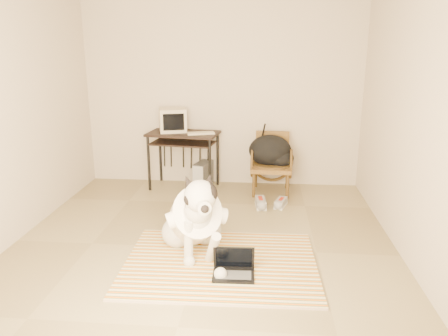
# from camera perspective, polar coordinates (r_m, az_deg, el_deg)

# --- Properties ---
(floor) EXTENTS (4.50, 4.50, 0.00)m
(floor) POSITION_cam_1_polar(r_m,az_deg,el_deg) (4.60, -2.91, -10.38)
(floor) COLOR #8C7D56
(floor) RESTS_ON ground
(wall_back) EXTENTS (4.50, 0.00, 4.50)m
(wall_back) POSITION_cam_1_polar(r_m,az_deg,el_deg) (6.39, -0.28, 9.78)
(wall_back) COLOR beige
(wall_back) RESTS_ON floor
(wall_front) EXTENTS (4.50, 0.00, 4.50)m
(wall_front) POSITION_cam_1_polar(r_m,az_deg,el_deg) (2.04, -12.17, -4.12)
(wall_front) COLOR beige
(wall_front) RESTS_ON floor
(wall_left) EXTENTS (0.00, 4.50, 4.50)m
(wall_left) POSITION_cam_1_polar(r_m,az_deg,el_deg) (4.88, -27.25, 6.10)
(wall_left) COLOR beige
(wall_left) RESTS_ON floor
(wall_right) EXTENTS (0.00, 4.50, 4.50)m
(wall_right) POSITION_cam_1_polar(r_m,az_deg,el_deg) (4.37, 23.92, 5.53)
(wall_right) COLOR beige
(wall_right) RESTS_ON floor
(rug) EXTENTS (1.85, 1.43, 0.02)m
(rug) POSITION_cam_1_polar(r_m,az_deg,el_deg) (4.28, -0.47, -12.34)
(rug) COLOR orange
(rug) RESTS_ON floor
(dog) EXTENTS (0.73, 1.18, 0.94)m
(dog) POSITION_cam_1_polar(r_m,az_deg,el_deg) (4.33, -3.82, -6.65)
(dog) COLOR silver
(dog) RESTS_ON rug
(laptop) EXTENTS (0.38, 0.28, 0.26)m
(laptop) POSITION_cam_1_polar(r_m,az_deg,el_deg) (4.04, 1.27, -12.92)
(laptop) COLOR black
(laptop) RESTS_ON rug
(computer_desk) EXTENTS (1.05, 0.67, 0.82)m
(computer_desk) POSITION_cam_1_polar(r_m,az_deg,el_deg) (6.25, -5.35, 3.59)
(computer_desk) COLOR black
(computer_desk) RESTS_ON floor
(crt_monitor) EXTENTS (0.45, 0.44, 0.33)m
(crt_monitor) POSITION_cam_1_polar(r_m,az_deg,el_deg) (6.31, -6.71, 6.25)
(crt_monitor) COLOR beige
(crt_monitor) RESTS_ON computer_desk
(desk_keyboard) EXTENTS (0.40, 0.25, 0.02)m
(desk_keyboard) POSITION_cam_1_polar(r_m,az_deg,el_deg) (6.11, -3.05, 4.56)
(desk_keyboard) COLOR beige
(desk_keyboard) RESTS_ON computer_desk
(pc_tower) EXTENTS (0.26, 0.43, 0.37)m
(pc_tower) POSITION_cam_1_polar(r_m,az_deg,el_deg) (6.40, -2.76, -0.88)
(pc_tower) COLOR #47474A
(pc_tower) RESTS_ON floor
(rattan_chair) EXTENTS (0.57, 0.55, 0.84)m
(rattan_chair) POSITION_cam_1_polar(r_m,az_deg,el_deg) (6.17, 6.23, 0.66)
(rattan_chair) COLOR brown
(rattan_chair) RESTS_ON floor
(backpack) EXTENTS (0.62, 0.49, 0.44)m
(backpack) POSITION_cam_1_polar(r_m,az_deg,el_deg) (6.12, 6.27, 2.11)
(backpack) COLOR black
(backpack) RESTS_ON rattan_chair
(sneaker_left) EXTENTS (0.16, 0.32, 0.11)m
(sneaker_left) POSITION_cam_1_polar(r_m,az_deg,el_deg) (5.68, 4.80, -4.59)
(sneaker_left) COLOR silver
(sneaker_left) RESTS_ON floor
(sneaker_right) EXTENTS (0.19, 0.30, 0.10)m
(sneaker_right) POSITION_cam_1_polar(r_m,az_deg,el_deg) (5.72, 7.43, -4.57)
(sneaker_right) COLOR silver
(sneaker_right) RESTS_ON floor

